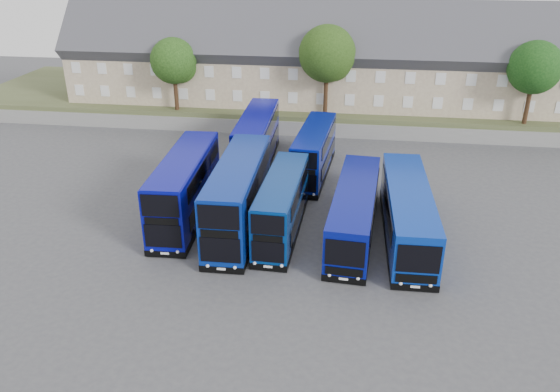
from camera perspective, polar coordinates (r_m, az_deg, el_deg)
The scene contains 14 objects.
ground at distance 36.09m, azimuth -1.17°, elevation -5.99°, with size 120.00×120.00×0.00m, color #434348.
retaining_wall at distance 57.57m, azimuth 2.58°, elevation 7.01°, with size 70.00×0.40×1.50m, color slate.
earth_bank at distance 67.04m, azimuth 3.42°, elevation 9.85°, with size 80.00×20.00×2.00m, color #48512D.
terrace_row at distance 61.68m, azimuth 8.96°, elevation 13.59°, with size 66.00×10.40×11.20m.
dd_front_left at distance 40.19m, azimuth -9.86°, elevation 0.76°, with size 3.25×11.97×4.71m.
dd_front_mid at distance 38.20m, azimuth -4.35°, elevation -0.10°, with size 3.08×12.39×4.90m.
dd_front_right at distance 37.56m, azimuth 0.20°, elevation -1.15°, with size 2.72×10.41×4.10m.
dd_rear_left at distance 49.49m, azimuth -2.43°, elevation 5.79°, with size 2.92×11.65×4.61m.
dd_rear_right at distance 47.22m, azimuth 3.57°, elevation 4.51°, with size 3.22×10.67×4.18m.
coach_east_a at distance 37.85m, azimuth 7.78°, elevation -1.70°, with size 3.63×12.90×3.48m.
coach_east_b at distance 38.11m, azimuth 13.14°, elevation -1.82°, with size 3.07×13.43×3.66m.
tree_west at distance 59.82m, azimuth -10.90°, elevation 13.54°, with size 4.80×4.80×7.65m.
tree_mid at distance 57.14m, azimuth 5.09°, elevation 14.38°, with size 5.76×5.76×9.18m.
tree_east at distance 59.26m, azimuth 25.16°, elevation 11.88°, with size 5.12×5.12×8.16m.
Camera 1 is at (4.97, -30.48, 18.68)m, focal length 35.00 mm.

